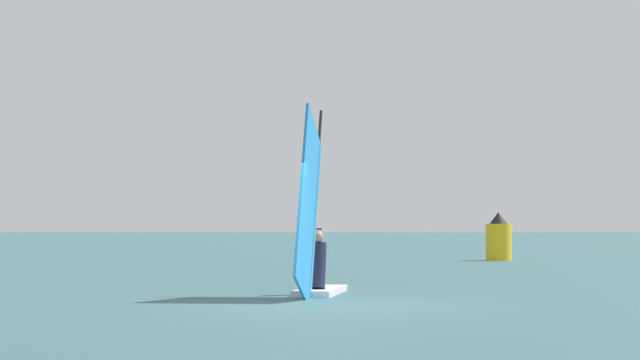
{
  "coord_description": "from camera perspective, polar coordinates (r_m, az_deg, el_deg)",
  "views": [
    {
      "loc": [
        10.07,
        -15.27,
        1.26
      ],
      "look_at": [
        -3.74,
        5.71,
        2.45
      ],
      "focal_mm": 60.57,
      "sensor_mm": 36.0,
      "label": 1
    }
  ],
  "objects": [
    {
      "name": "channel_buoy",
      "position": [
        46.71,
        9.41,
        -3.09
      ],
      "size": [
        1.09,
        1.09,
        2.06
      ],
      "color": "yellow",
      "rests_on": "ground_plane"
    },
    {
      "name": "windsurfer",
      "position": [
        20.93,
        -0.29,
        -3.55
      ],
      "size": [
        2.15,
        4.09,
        3.94
      ],
      "rotation": [
        0.0,
        0.0,
        2.0
      ],
      "color": "white",
      "rests_on": "ground_plane"
    },
    {
      "name": "ground_plane",
      "position": [
        18.33,
        -0.05,
        -6.64
      ],
      "size": [
        4000.0,
        4000.0,
        0.0
      ],
      "primitive_type": "plane",
      "color": "#386066"
    }
  ]
}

